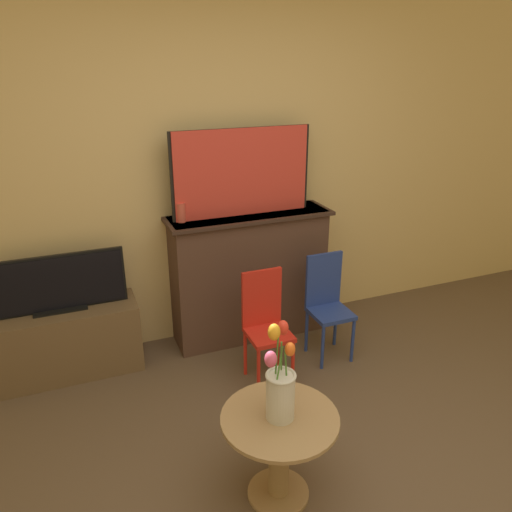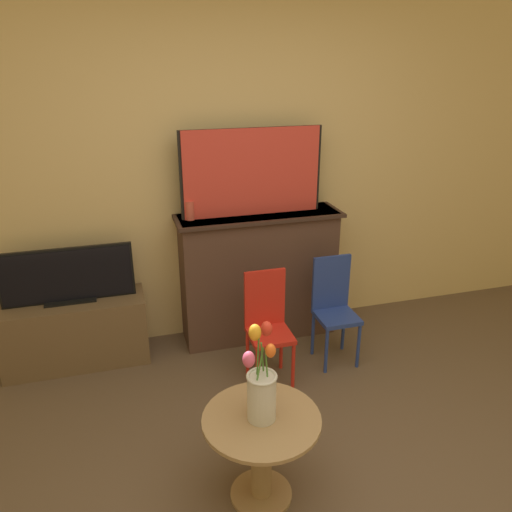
{
  "view_description": "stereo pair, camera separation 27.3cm",
  "coord_description": "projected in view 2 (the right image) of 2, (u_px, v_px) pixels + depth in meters",
  "views": [
    {
      "loc": [
        -1.05,
        -1.31,
        2.06
      ],
      "look_at": [
        -0.02,
        1.25,
        0.95
      ],
      "focal_mm": 35.0,
      "sensor_mm": 36.0,
      "label": 1
    },
    {
      "loc": [
        -0.79,
        -1.4,
        2.06
      ],
      "look_at": [
        -0.02,
        1.25,
        0.95
      ],
      "focal_mm": 35.0,
      "sensor_mm": 36.0,
      "label": 2
    }
  ],
  "objects": [
    {
      "name": "chair_blue",
      "position": [
        334.0,
        304.0,
        3.52
      ],
      "size": [
        0.28,
        0.28,
        0.77
      ],
      "color": "navy",
      "rests_on": "ground"
    },
    {
      "name": "vase_tulips",
      "position": [
        261.0,
        387.0,
        2.27
      ],
      "size": [
        0.18,
        0.21,
        0.48
      ],
      "color": "beige",
      "rests_on": "side_table"
    },
    {
      "name": "side_table",
      "position": [
        261.0,
        446.0,
        2.4
      ],
      "size": [
        0.56,
        0.56,
        0.48
      ],
      "color": "#99754C",
      "rests_on": "ground"
    },
    {
      "name": "painting",
      "position": [
        252.0,
        172.0,
        3.5
      ],
      "size": [
        1.02,
        0.03,
        0.61
      ],
      "color": "black",
      "rests_on": "fireplace_mantel"
    },
    {
      "name": "mantel_candle",
      "position": [
        190.0,
        210.0,
        3.47
      ],
      "size": [
        0.06,
        0.06,
        0.13
      ],
      "color": "#CC4C3D",
      "rests_on": "fireplace_mantel"
    },
    {
      "name": "fireplace_mantel",
      "position": [
        259.0,
        274.0,
        3.8
      ],
      "size": [
        1.22,
        0.37,
        0.99
      ],
      "color": "#4C3328",
      "rests_on": "ground"
    },
    {
      "name": "wall_back",
      "position": [
        225.0,
        161.0,
        3.61
      ],
      "size": [
        8.0,
        0.06,
        2.7
      ],
      "color": "tan",
      "rests_on": "ground"
    },
    {
      "name": "tv_stand",
      "position": [
        76.0,
        332.0,
        3.52
      ],
      "size": [
        0.98,
        0.35,
        0.49
      ],
      "color": "brown",
      "rests_on": "ground"
    },
    {
      "name": "chair_red",
      "position": [
        268.0,
        321.0,
        3.29
      ],
      "size": [
        0.28,
        0.28,
        0.77
      ],
      "color": "red",
      "rests_on": "ground"
    },
    {
      "name": "tv_monitor",
      "position": [
        67.0,
        276.0,
        3.37
      ],
      "size": [
        0.88,
        0.12,
        0.39
      ],
      "color": "black",
      "rests_on": "tv_stand"
    }
  ]
}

